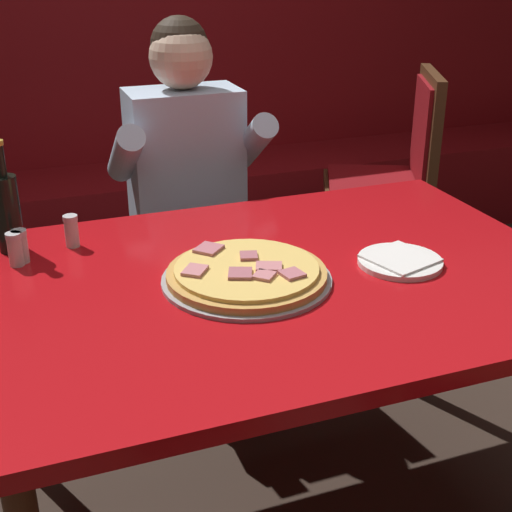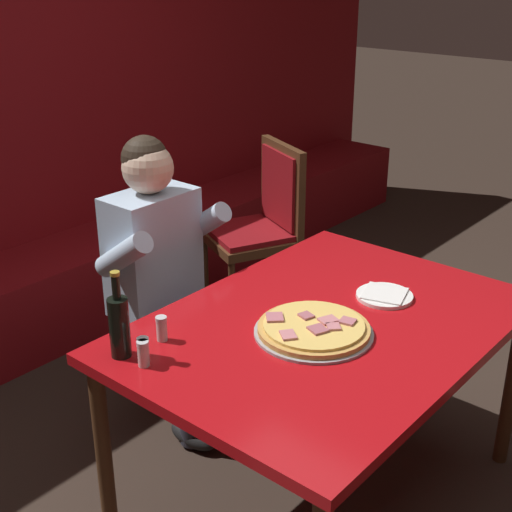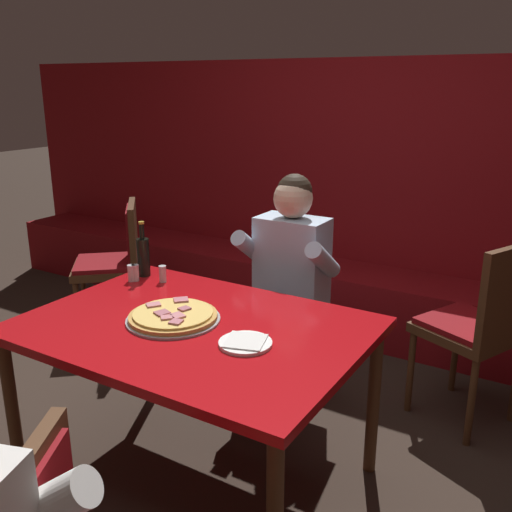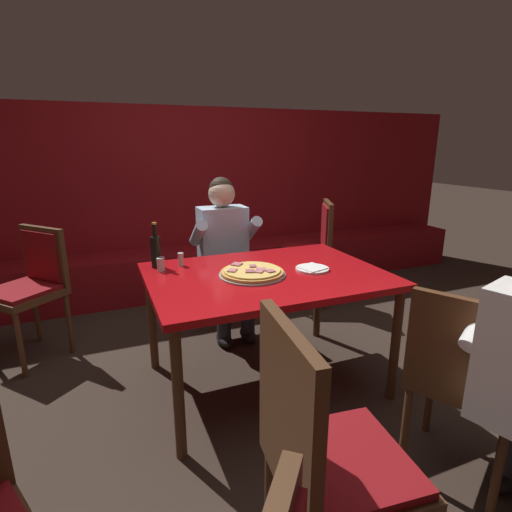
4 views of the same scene
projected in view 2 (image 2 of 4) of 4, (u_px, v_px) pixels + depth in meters
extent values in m
plane|color=#33261E|center=(319.00, 494.00, 2.77)|extent=(24.00, 24.00, 0.00)
cube|color=maroon|center=(35.00, 301.00, 3.78)|extent=(6.46, 0.48, 0.46)
cylinder|color=#4C2D19|center=(512.00, 386.00, 2.82)|extent=(0.06, 0.06, 0.72)
cylinder|color=#4C2D19|center=(104.00, 453.00, 2.44)|extent=(0.06, 0.06, 0.72)
cylinder|color=#4C2D19|center=(324.00, 316.00, 3.36)|extent=(0.06, 0.06, 0.72)
cube|color=#B20F14|center=(326.00, 327.00, 2.48)|extent=(1.43, 1.03, 0.04)
cylinder|color=#9E9EA3|center=(314.00, 332.00, 2.39)|extent=(0.40, 0.40, 0.01)
cylinder|color=#C69347|center=(314.00, 329.00, 2.39)|extent=(0.38, 0.38, 0.02)
cylinder|color=#E5BC5B|center=(314.00, 325.00, 2.38)|extent=(0.34, 0.34, 0.01)
cube|color=#A85B66|center=(318.00, 329.00, 2.34)|extent=(0.07, 0.07, 0.01)
cube|color=#B76670|center=(275.00, 317.00, 2.41)|extent=(0.09, 0.09, 0.01)
cube|color=#B76670|center=(348.00, 321.00, 2.39)|extent=(0.06, 0.06, 0.01)
cube|color=#C6757A|center=(288.00, 335.00, 2.30)|extent=(0.07, 0.08, 0.01)
cube|color=#C6757A|center=(333.00, 327.00, 2.35)|extent=(0.06, 0.06, 0.01)
cube|color=#C6757A|center=(328.00, 320.00, 2.39)|extent=(0.07, 0.07, 0.01)
cube|color=#A85B66|center=(306.00, 316.00, 2.42)|extent=(0.05, 0.06, 0.01)
cylinder|color=white|center=(384.00, 296.00, 2.64)|extent=(0.21, 0.21, 0.01)
cube|color=white|center=(385.00, 293.00, 2.64)|extent=(0.19, 0.19, 0.01)
cylinder|color=black|center=(119.00, 328.00, 2.23)|extent=(0.07, 0.07, 0.20)
cylinder|color=black|center=(116.00, 287.00, 2.17)|extent=(0.03, 0.03, 0.08)
cylinder|color=#B29933|center=(115.00, 274.00, 2.15)|extent=(0.03, 0.03, 0.01)
cylinder|color=silver|center=(143.00, 356.00, 2.20)|extent=(0.04, 0.04, 0.07)
cylinder|color=#28231E|center=(144.00, 360.00, 2.20)|extent=(0.03, 0.03, 0.04)
cylinder|color=silver|center=(143.00, 343.00, 2.18)|extent=(0.04, 0.04, 0.01)
cylinder|color=silver|center=(162.00, 330.00, 2.34)|extent=(0.04, 0.04, 0.07)
cylinder|color=#516B33|center=(162.00, 334.00, 2.35)|extent=(0.03, 0.03, 0.04)
cylinder|color=silver|center=(161.00, 319.00, 2.32)|extent=(0.04, 0.04, 0.01)
cylinder|color=silver|center=(144.00, 352.00, 2.21)|extent=(0.04, 0.04, 0.07)
cylinder|color=#B23323|center=(144.00, 356.00, 2.22)|extent=(0.03, 0.03, 0.04)
cylinder|color=silver|center=(143.00, 340.00, 2.20)|extent=(0.04, 0.04, 0.01)
ellipsoid|color=black|center=(193.00, 435.00, 3.03)|extent=(0.11, 0.24, 0.09)
ellipsoid|color=black|center=(225.00, 414.00, 3.17)|extent=(0.11, 0.24, 0.09)
cylinder|color=#282833|center=(192.00, 399.00, 2.96)|extent=(0.11, 0.11, 0.43)
cylinder|color=#282833|center=(224.00, 379.00, 3.10)|extent=(0.11, 0.11, 0.43)
cube|color=#282833|center=(189.00, 323.00, 2.98)|extent=(0.34, 0.40, 0.12)
cube|color=silver|center=(153.00, 252.00, 2.99)|extent=(0.38, 0.22, 0.52)
cylinder|color=silver|center=(124.00, 255.00, 2.76)|extent=(0.09, 0.30, 0.25)
cylinder|color=silver|center=(203.00, 224.00, 3.07)|extent=(0.09, 0.30, 0.25)
sphere|color=beige|center=(148.00, 168.00, 2.85)|extent=(0.21, 0.21, 0.21)
sphere|color=#2D2319|center=(145.00, 159.00, 2.84)|extent=(0.19, 0.19, 0.19)
cylinder|color=#4C2D19|center=(205.00, 275.00, 4.07)|extent=(0.04, 0.04, 0.47)
cylinder|color=#4C2D19|center=(232.00, 303.00, 3.76)|extent=(0.04, 0.04, 0.47)
cylinder|color=#4C2D19|center=(265.00, 264.00, 4.22)|extent=(0.04, 0.04, 0.47)
cylinder|color=#4C2D19|center=(295.00, 289.00, 3.91)|extent=(0.04, 0.04, 0.47)
cube|color=#4C2D19|center=(249.00, 239.00, 3.88)|extent=(0.58, 0.58, 0.05)
cube|color=maroon|center=(249.00, 232.00, 3.87)|extent=(0.54, 0.54, 0.03)
cube|color=#4C2D19|center=(283.00, 187.00, 3.86)|extent=(0.22, 0.42, 0.48)
cube|color=maroon|center=(278.00, 188.00, 3.85)|extent=(0.17, 0.34, 0.41)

